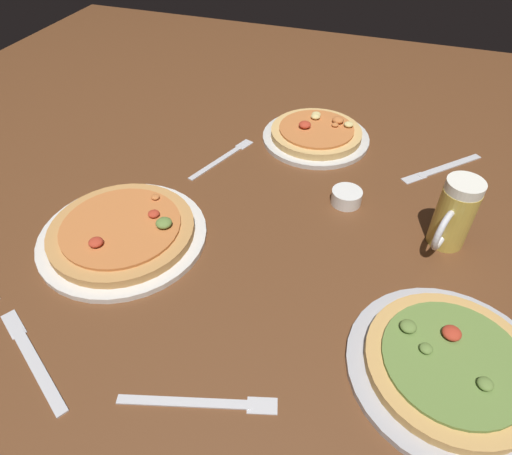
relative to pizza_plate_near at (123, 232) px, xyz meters
name	(u,v)px	position (x,y,z in m)	size (l,w,h in m)	color
ground_plane	(256,240)	(0.25, 0.10, -0.03)	(2.40, 2.40, 0.03)	brown
pizza_plate_near	(123,232)	(0.00, 0.00, 0.00)	(0.33, 0.33, 0.05)	silver
pizza_plate_far	(316,134)	(0.28, 0.49, 0.00)	(0.28, 0.28, 0.05)	silver
pizza_plate_side	(451,366)	(0.63, -0.10, 0.00)	(0.31, 0.31, 0.05)	#B2B2B7
beer_mug_dark	(454,215)	(0.61, 0.20, 0.06)	(0.07, 0.12, 0.15)	gold
ramekin_sauce	(346,197)	(0.40, 0.26, 0.00)	(0.07, 0.07, 0.03)	white
fork_left	(223,157)	(0.08, 0.33, -0.01)	(0.09, 0.21, 0.01)	silver
knife_right	(32,358)	(0.01, -0.29, -0.01)	(0.21, 0.14, 0.01)	silver
fork_spare	(201,402)	(0.29, -0.27, -0.01)	(0.23, 0.08, 0.01)	silver
knife_spare	(442,168)	(0.60, 0.46, -0.01)	(0.18, 0.18, 0.01)	silver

